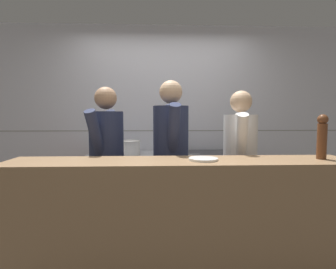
{
  "coord_description": "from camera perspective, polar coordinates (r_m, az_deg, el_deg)",
  "views": [
    {
      "loc": [
        -0.09,
        -2.19,
        1.37
      ],
      "look_at": [
        0.03,
        0.75,
        1.15
      ],
      "focal_mm": 28.0,
      "sensor_mm": 36.0,
      "label": 1
    }
  ],
  "objects": [
    {
      "name": "prep_counter",
      "position": [
        3.49,
        9.05,
        -11.25
      ],
      "size": [
        1.12,
        0.65,
        0.88
      ],
      "color": "#38383D",
      "rests_on": "ground_plane"
    },
    {
      "name": "chefs_knife",
      "position": [
        3.2,
        3.2,
        -4.35
      ],
      "size": [
        0.35,
        0.1,
        0.02
      ],
      "color": "#B7BABF",
      "rests_on": "prep_counter"
    },
    {
      "name": "chef_sous",
      "position": [
        2.61,
        0.61,
        -4.99
      ],
      "size": [
        0.37,
        0.75,
        1.71
      ],
      "rotation": [
        0.0,
        0.0,
        0.07
      ],
      "color": "black",
      "rests_on": "ground_plane"
    },
    {
      "name": "chef_head_cook",
      "position": [
        2.67,
        -13.18,
        -5.64
      ],
      "size": [
        0.41,
        0.71,
        1.64
      ],
      "rotation": [
        0.0,
        0.0,
        -0.27
      ],
      "color": "black",
      "rests_on": "ground_plane"
    },
    {
      "name": "chef_line",
      "position": [
        2.71,
        15.36,
        -5.98
      ],
      "size": [
        0.4,
        0.7,
        1.61
      ],
      "rotation": [
        0.0,
        0.0,
        -0.25
      ],
      "color": "black",
      "rests_on": "ground_plane"
    },
    {
      "name": "plated_dish_main",
      "position": [
        2.04,
        7.69,
        -5.32
      ],
      "size": [
        0.22,
        0.22,
        0.02
      ],
      "color": "white",
      "rests_on": "pass_counter"
    },
    {
      "name": "pepper_mill",
      "position": [
        2.38,
        30.52,
        -0.24
      ],
      "size": [
        0.08,
        0.08,
        0.35
      ],
      "color": "brown",
      "rests_on": "pass_counter"
    },
    {
      "name": "stock_pot",
      "position": [
        3.29,
        -8.28,
        -2.75
      ],
      "size": [
        0.26,
        0.26,
        0.18
      ],
      "color": "beige",
      "rests_on": "oven_range"
    },
    {
      "name": "pass_counter",
      "position": [
        2.17,
        2.78,
        -19.11
      ],
      "size": [
        2.67,
        0.45,
        1.02
      ],
      "color": "#93704C",
      "rests_on": "ground_plane"
    },
    {
      "name": "oven_range",
      "position": [
        3.45,
        -9.08,
        -11.45
      ],
      "size": [
        0.96,
        0.71,
        0.88
      ],
      "color": "maroon",
      "rests_on": "ground_plane"
    },
    {
      "name": "wall_back_tiled",
      "position": [
        3.7,
        -0.88,
        3.19
      ],
      "size": [
        8.0,
        0.06,
        2.6
      ],
      "color": "silver",
      "rests_on": "ground_plane"
    }
  ]
}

